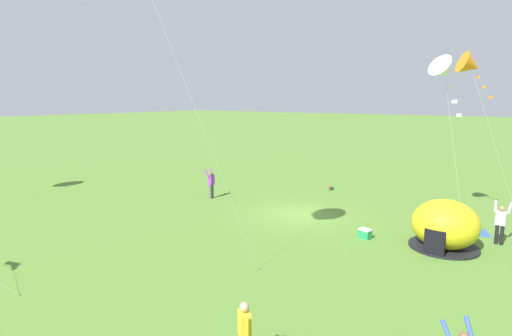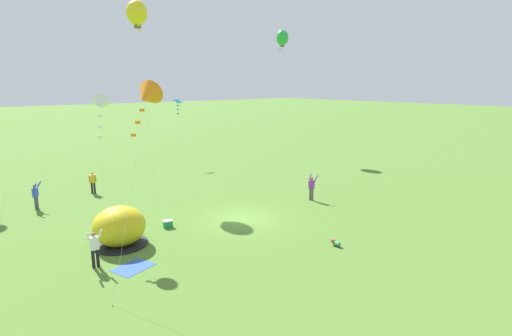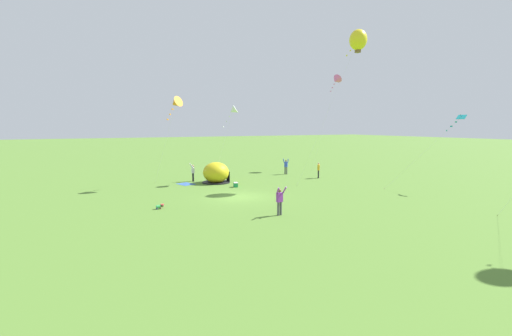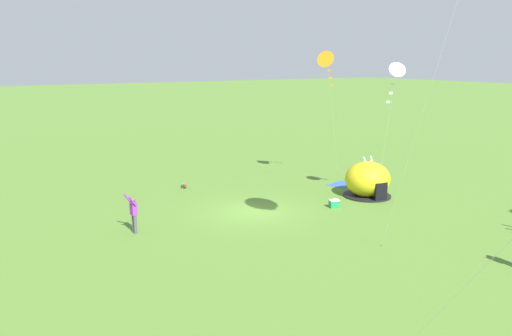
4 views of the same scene
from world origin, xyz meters
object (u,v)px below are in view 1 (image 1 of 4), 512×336
at_px(person_with_toddler, 245,333).
at_px(kite_orange, 470,65).
at_px(cooler_box, 365,234).
at_px(toddler_crawling, 331,188).
at_px(kite_white, 444,71).
at_px(person_near_tent, 211,183).
at_px(popup_tent, 445,225).
at_px(person_arms_raised, 501,222).

xyz_separation_m(person_with_toddler, kite_orange, (-2.09, -15.10, 6.87)).
xyz_separation_m(cooler_box, toddler_crawling, (5.46, -8.13, -0.04)).
bearing_deg(person_with_toddler, kite_white, -102.47).
bearing_deg(cooler_box, person_near_tent, -8.41).
height_order(popup_tent, kite_orange, kite_orange).
relative_size(person_near_tent, kite_white, 0.24).
xyz_separation_m(person_near_tent, person_arms_raised, (-15.75, -1.05, 0.00)).
bearing_deg(cooler_box, toddler_crawling, -56.10).
bearing_deg(person_near_tent, kite_orange, -167.10).
height_order(popup_tent, person_near_tent, popup_tent).
relative_size(person_arms_raised, kite_white, 0.24).
xyz_separation_m(cooler_box, kite_white, (-3.00, 1.07, 7.05)).
bearing_deg(person_arms_raised, kite_white, 61.27).
distance_m(person_with_toddler, kite_orange, 16.73).
distance_m(person_with_toddler, kite_white, 11.42).
distance_m(cooler_box, kite_orange, 9.47).
distance_m(cooler_box, person_with_toddler, 10.44).
distance_m(toddler_crawling, person_arms_raised, 11.88).
bearing_deg(kite_orange, kite_white, 89.68).
xyz_separation_m(toddler_crawling, kite_orange, (-8.50, 3.39, 7.66)).
height_order(toddler_crawling, person_arms_raised, person_arms_raised).
xyz_separation_m(toddler_crawling, person_arms_raised, (-10.49, 5.50, 0.82)).
distance_m(toddler_crawling, kite_white, 14.37).
bearing_deg(kite_orange, popup_tent, 91.73).
relative_size(popup_tent, kite_orange, 0.33).
distance_m(toddler_crawling, person_with_toddler, 19.59).
relative_size(cooler_box, person_arms_raised, 0.32).
xyz_separation_m(popup_tent, person_with_toddler, (2.21, 11.15, -0.03)).
bearing_deg(toddler_crawling, person_arms_raised, 152.35).
distance_m(popup_tent, kite_white, 6.54).
xyz_separation_m(person_near_tent, kite_orange, (-13.75, -3.15, 6.84)).
bearing_deg(person_arms_raised, person_with_toddler, 72.55).
xyz_separation_m(person_near_tent, kite_white, (-13.72, 2.65, 6.27)).
relative_size(kite_orange, kite_white, 1.09).
xyz_separation_m(cooler_box, person_near_tent, (10.71, -1.58, 0.78)).
height_order(person_with_toddler, person_near_tent, person_near_tent).
distance_m(cooler_box, person_near_tent, 10.86).
bearing_deg(popup_tent, toddler_crawling, -40.46).
relative_size(popup_tent, person_with_toddler, 1.63).
distance_m(popup_tent, person_with_toddler, 11.37).
bearing_deg(person_near_tent, toddler_crawling, -128.75).
distance_m(person_arms_raised, kite_white, 7.56).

